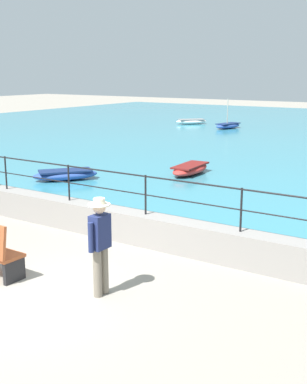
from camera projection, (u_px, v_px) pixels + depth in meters
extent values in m
plane|color=gray|center=(44.00, 294.00, 8.94)|extent=(120.00, 120.00, 0.00)
cube|color=gray|center=(146.00, 229.00, 11.46)|extent=(20.00, 0.56, 0.70)
cylinder|color=black|center=(6.00, 173.00, 13.74)|extent=(0.04, 0.04, 0.90)
cylinder|color=black|center=(69.00, 183.00, 12.51)|extent=(0.04, 0.04, 0.90)
cylinder|color=black|center=(146.00, 195.00, 11.27)|extent=(0.04, 0.04, 0.90)
cylinder|color=black|center=(241.00, 210.00, 10.04)|extent=(0.04, 0.04, 0.90)
cylinder|color=black|center=(145.00, 176.00, 11.18)|extent=(18.40, 0.04, 0.04)
cylinder|color=black|center=(146.00, 195.00, 11.27)|extent=(18.40, 0.03, 0.03)
cube|color=black|center=(14.00, 271.00, 9.41)|extent=(0.09, 0.47, 0.43)
cylinder|color=slate|center=(104.00, 270.00, 8.89)|extent=(0.15, 0.15, 0.86)
cylinder|color=slate|center=(98.00, 273.00, 8.74)|extent=(0.15, 0.15, 0.86)
cube|color=navy|center=(100.00, 232.00, 8.65)|extent=(0.22, 0.36, 0.60)
cylinder|color=navy|center=(109.00, 230.00, 8.85)|extent=(0.09, 0.09, 0.52)
cylinder|color=navy|center=(91.00, 238.00, 8.46)|extent=(0.09, 0.09, 0.52)
sphere|color=beige|center=(99.00, 207.00, 8.55)|extent=(0.22, 0.22, 0.22)
cylinder|color=beige|center=(99.00, 205.00, 8.53)|extent=(0.38, 0.38, 0.02)
cylinder|color=beige|center=(99.00, 201.00, 8.52)|extent=(0.20, 0.20, 0.10)
ellipsoid|color=#2D4C9E|center=(65.00, 175.00, 18.03)|extent=(2.13, 2.37, 0.36)
cube|color=navy|center=(65.00, 171.00, 17.99)|extent=(1.74, 1.92, 0.06)
ellipsoid|color=red|center=(190.00, 169.00, 19.07)|extent=(1.06, 2.36, 0.36)
cube|color=maroon|center=(190.00, 165.00, 19.04)|extent=(0.89, 1.89, 0.06)
ellipsoid|color=white|center=(191.00, 122.00, 37.33)|extent=(2.25, 2.27, 0.36)
cube|color=gray|center=(191.00, 120.00, 37.29)|extent=(1.83, 1.85, 0.06)
ellipsoid|color=#2D4C9E|center=(228.00, 126.00, 34.42)|extent=(1.36, 2.44, 0.36)
cube|color=navy|center=(228.00, 124.00, 34.38)|extent=(1.13, 1.96, 0.06)
cylinder|color=#B2A899|center=(228.00, 111.00, 34.11)|extent=(0.06, 0.06, 1.65)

